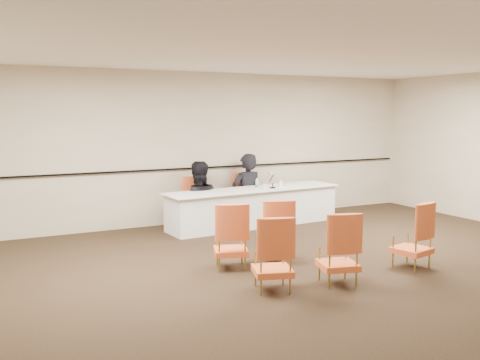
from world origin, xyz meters
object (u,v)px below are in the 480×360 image
at_px(aud_chair_back_right, 412,234).
at_px(coffee_cup, 280,184).
at_px(panelist_main, 247,199).
at_px(panelist_main_chair, 247,197).
at_px(drinking_glass, 264,186).
at_px(panel_table, 254,207).
at_px(aud_chair_back_mid, 338,248).
at_px(aud_chair_back_left, 273,253).
at_px(panelist_second, 198,207).
at_px(aud_chair_front_left, 231,235).
at_px(microphone, 273,180).
at_px(panelist_second_chair, 198,202).
at_px(water_bottle, 257,183).
at_px(aud_chair_front_mid, 276,231).

bearing_deg(aud_chair_back_right, coffee_cup, 78.51).
bearing_deg(panelist_main, aud_chair_back_right, 94.87).
height_order(panelist_main_chair, drinking_glass, panelist_main_chair).
xyz_separation_m(panel_table, aud_chair_back_mid, (-0.79, -3.68, 0.11)).
xyz_separation_m(drinking_glass, aud_chair_back_left, (-1.84, -3.43, -0.30)).
relative_size(panelist_second, aud_chair_front_left, 1.89).
height_order(microphone, aud_chair_back_mid, microphone).
height_order(panel_table, microphone, microphone).
distance_m(panelist_second_chair, aud_chair_back_right, 4.33).
bearing_deg(aud_chair_back_mid, coffee_cup, 85.33).
xyz_separation_m(microphone, aud_chair_front_left, (-2.05, -2.31, -0.41)).
distance_m(panel_table, water_bottle, 0.47).
distance_m(panelist_second, microphone, 1.55).
bearing_deg(microphone, aud_chair_front_mid, -107.23).
bearing_deg(panelist_second, microphone, 169.79).
height_order(microphone, coffee_cup, microphone).
relative_size(panelist_second_chair, coffee_cup, 7.48).
bearing_deg(aud_chair_front_left, aud_chair_back_right, -5.76).
relative_size(panelist_second_chair, aud_chair_front_left, 1.00).
bearing_deg(aud_chair_front_mid, panel_table, 88.15).
distance_m(panelist_main_chair, microphone, 0.81).
bearing_deg(panelist_main, panelist_second_chair, 2.30).
xyz_separation_m(water_bottle, aud_chair_back_right, (0.56, -3.53, -0.35)).
bearing_deg(panelist_second, aud_chair_front_mid, 103.65).
xyz_separation_m(panelist_main, aud_chair_back_left, (-1.79, -4.07, 0.03)).
xyz_separation_m(panelist_second_chair, coffee_cup, (1.55, -0.53, 0.31)).
xyz_separation_m(aud_chair_front_mid, aud_chair_back_left, (-0.69, -1.06, 0.00)).
bearing_deg(panel_table, coffee_cup, -9.90).
height_order(panelist_main_chair, coffee_cup, panelist_main_chair).
distance_m(panelist_main_chair, coffee_cup, 0.81).
relative_size(panelist_main, drinking_glass, 18.64).
relative_size(water_bottle, aud_chair_back_left, 0.22).
height_order(panelist_second_chair, aud_chair_back_mid, same).
height_order(panel_table, panelist_second, panelist_second).
relative_size(panel_table, panelist_second_chair, 3.81).
bearing_deg(coffee_cup, water_bottle, 175.24).
height_order(water_bottle, aud_chair_back_left, aud_chair_back_left).
relative_size(coffee_cup, aud_chair_back_right, 0.13).
bearing_deg(aud_chair_back_right, aud_chair_front_mid, 133.04).
distance_m(panelist_second_chair, aud_chair_back_mid, 4.16).
bearing_deg(microphone, panelist_second_chair, 168.76).
bearing_deg(aud_chair_front_mid, water_bottle, 86.97).
bearing_deg(aud_chair_back_right, panelist_second, 99.43).
height_order(panelist_main, panelist_second, panelist_main).
distance_m(panelist_main, aud_chair_back_left, 4.45).
relative_size(microphone, drinking_glass, 3.11).
bearing_deg(microphone, water_bottle, 174.97).
height_order(panelist_main, aud_chair_front_mid, panelist_main).
distance_m(panel_table, microphone, 0.64).
bearing_deg(microphone, aud_chair_back_mid, -95.53).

